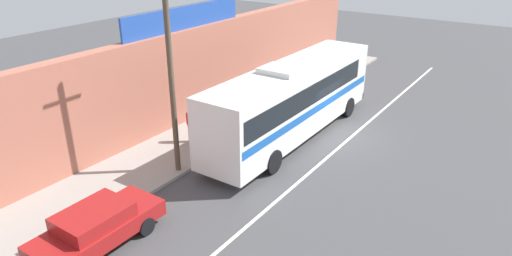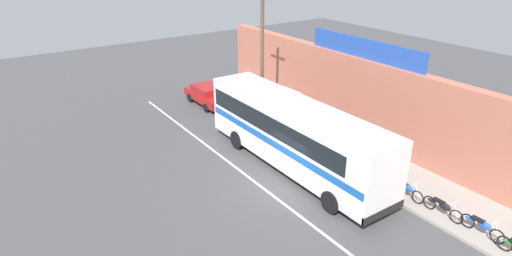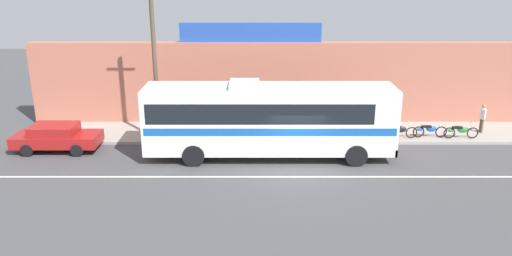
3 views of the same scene
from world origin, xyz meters
name	(u,v)px [view 1 (image 1 of 3)]	position (x,y,z in m)	size (l,w,h in m)	color
ground_plane	(334,135)	(0.00, 0.00, 0.00)	(70.00, 70.00, 0.00)	#444447
sidewalk_slab	(248,112)	(0.00, 5.20, 0.07)	(30.00, 3.60, 0.14)	gray
storefront_facade	(216,65)	(0.00, 7.35, 2.40)	(30.00, 0.70, 4.80)	#B26651
storefront_billboard	(185,18)	(-2.25, 7.35, 5.35)	(8.09, 0.12, 1.10)	#234CAD
road_center_stripe	(349,139)	(0.00, -0.80, 0.00)	(30.00, 0.14, 0.01)	silver
intercity_bus	(292,97)	(-1.37, 1.65, 2.07)	(11.92, 2.60, 3.78)	white
parked_car	(97,226)	(-12.03, 2.53, 0.74)	(4.26, 1.84, 1.37)	maroon
utility_pole	(171,70)	(-7.06, 3.77, 4.43)	(1.60, 0.22, 8.30)	brown
motorcycle_orange	(302,89)	(3.95, 3.99, 0.57)	(1.86, 0.56, 0.94)	black
motorcycle_black	(338,69)	(9.02, 4.01, 0.57)	(1.87, 0.56, 0.94)	black
motorcycle_red	(315,81)	(5.75, 4.07, 0.57)	(1.89, 0.56, 0.94)	black
motorcycle_purple	(325,74)	(7.41, 4.18, 0.57)	(1.84, 0.56, 0.94)	black
pedestrian_far_left	(235,103)	(-1.57, 4.89, 1.15)	(0.30, 0.48, 1.73)	black
pedestrian_near_shop	(334,55)	(10.58, 5.05, 1.06)	(0.30, 0.48, 1.60)	brown
pedestrian_far_right	(190,123)	(-4.72, 5.12, 1.11)	(0.30, 0.48, 1.67)	navy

